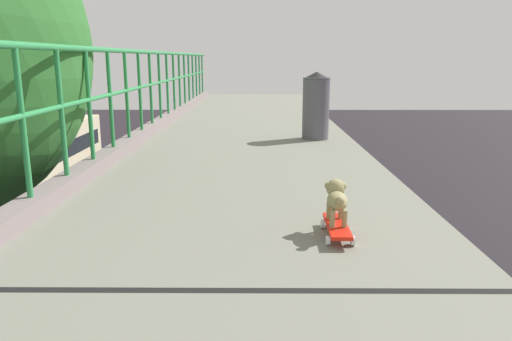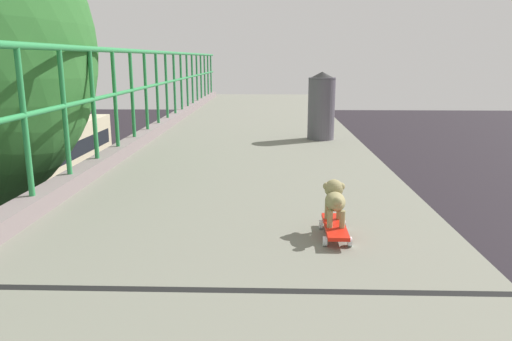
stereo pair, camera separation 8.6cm
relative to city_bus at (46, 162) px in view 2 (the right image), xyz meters
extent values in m
cube|color=black|center=(9.25, -17.71, 3.18)|extent=(3.04, 0.06, 0.00)
cylinder|color=#2C8F4A|center=(7.75, -16.49, 3.86)|extent=(0.04, 0.04, 1.10)
cylinder|color=#2C8F4A|center=(7.75, -15.79, 3.86)|extent=(0.04, 0.04, 1.10)
cylinder|color=#2C8F4A|center=(7.75, -15.09, 3.86)|extent=(0.04, 0.04, 1.10)
cylinder|color=#2C8F4A|center=(7.75, -14.39, 3.86)|extent=(0.04, 0.04, 1.10)
cylinder|color=#2C8F4A|center=(7.75, -13.69, 3.86)|extent=(0.04, 0.04, 1.10)
cylinder|color=#2C8F4A|center=(7.75, -12.98, 3.86)|extent=(0.04, 0.04, 1.10)
cylinder|color=#2C8F4A|center=(7.75, -12.28, 3.86)|extent=(0.04, 0.04, 1.10)
cylinder|color=#2C8F4A|center=(7.75, -11.58, 3.86)|extent=(0.04, 0.04, 1.10)
cylinder|color=#2C8F4A|center=(7.75, -10.88, 3.86)|extent=(0.04, 0.04, 1.10)
cylinder|color=#2C8F4A|center=(7.75, -10.18, 3.86)|extent=(0.04, 0.04, 1.10)
cylinder|color=#2C8F4A|center=(7.75, -9.48, 3.86)|extent=(0.04, 0.04, 1.10)
cylinder|color=#2C8F4A|center=(7.75, -8.77, 3.86)|extent=(0.04, 0.04, 1.10)
cylinder|color=#2C8F4A|center=(7.75, -8.07, 3.86)|extent=(0.04, 0.04, 1.10)
cylinder|color=#2C8F4A|center=(7.75, -7.37, 3.86)|extent=(0.04, 0.04, 1.10)
cylinder|color=#2C8F4A|center=(7.75, -6.67, 3.86)|extent=(0.04, 0.04, 1.10)
cylinder|color=#2C8F4A|center=(7.75, -5.97, 3.86)|extent=(0.04, 0.04, 1.10)
cylinder|color=#2C8F4A|center=(7.75, -5.27, 3.86)|extent=(0.04, 0.04, 1.10)
cube|color=beige|center=(0.00, 0.00, -0.08)|extent=(2.36, 10.10, 3.13)
cube|color=black|center=(0.00, 0.00, 0.47)|extent=(2.38, 9.29, 0.70)
cylinder|color=black|center=(1.13, 3.53, -1.44)|extent=(0.28, 0.96, 0.96)
cylinder|color=black|center=(-1.13, 3.53, -1.44)|extent=(0.28, 0.96, 0.96)
cylinder|color=black|center=(1.13, -2.78, -1.44)|extent=(0.28, 0.96, 0.96)
cube|color=red|center=(9.96, -16.93, 3.25)|extent=(0.14, 0.49, 0.02)
cylinder|color=white|center=(10.04, -16.78, 3.21)|extent=(0.03, 0.06, 0.06)
cylinder|color=white|center=(9.88, -16.77, 3.21)|extent=(0.03, 0.06, 0.06)
cylinder|color=white|center=(10.03, -17.09, 3.21)|extent=(0.03, 0.06, 0.06)
cylinder|color=white|center=(9.88, -17.09, 3.21)|extent=(0.03, 0.06, 0.06)
cylinder|color=#94895A|center=(10.00, -16.81, 3.32)|extent=(0.04, 0.04, 0.11)
cylinder|color=#94895A|center=(9.92, -16.81, 3.32)|extent=(0.04, 0.04, 0.11)
cylinder|color=#94895A|center=(9.99, -16.99, 3.32)|extent=(0.04, 0.04, 0.11)
cylinder|color=#94895A|center=(9.91, -16.99, 3.32)|extent=(0.04, 0.04, 0.11)
ellipsoid|color=#94895A|center=(9.96, -16.90, 3.41)|extent=(0.14, 0.24, 0.12)
sphere|color=#94895A|center=(9.96, -16.80, 3.47)|extent=(0.13, 0.13, 0.13)
ellipsoid|color=gray|center=(9.96, -16.74, 3.46)|extent=(0.05, 0.06, 0.04)
sphere|color=#94895A|center=(10.01, -16.80, 3.49)|extent=(0.05, 0.05, 0.05)
sphere|color=#94895A|center=(9.91, -16.80, 3.49)|extent=(0.05, 0.05, 0.05)
sphere|color=#94895A|center=(9.95, -17.02, 3.45)|extent=(0.06, 0.06, 0.06)
cylinder|color=#544F5A|center=(10.25, -12.96, 3.62)|extent=(0.38, 0.38, 0.88)
cone|color=black|center=(10.25, -12.96, 4.09)|extent=(0.39, 0.39, 0.10)
camera|label=1|loc=(9.45, -19.96, 4.32)|focal=34.18mm
camera|label=2|loc=(9.53, -19.96, 4.32)|focal=34.18mm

